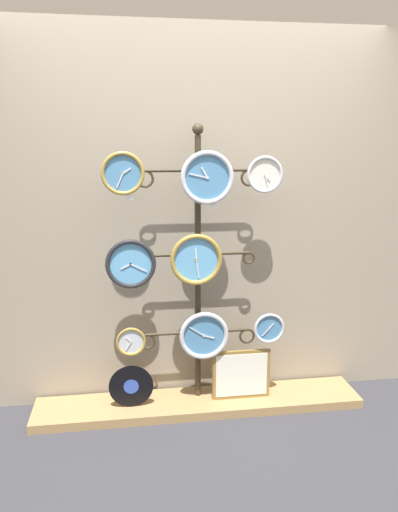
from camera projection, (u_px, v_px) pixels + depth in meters
name	position (u px, v px, depth m)	size (l,w,h in m)	color
ground_plane	(208.00, 436.00, 3.07)	(12.00, 12.00, 0.00)	#333338
shop_wall	(194.00, 199.00, 3.30)	(4.40, 0.04, 2.80)	gray
low_shelf	(199.00, 403.00, 3.40)	(2.20, 0.36, 0.06)	#9E7A4C
display_stand	(198.00, 304.00, 3.30)	(0.79, 0.32, 1.88)	#382D1E
clock_top_left	(123.00, 173.00, 2.94)	(0.26, 0.04, 0.26)	#4C84B2
clock_top_center	(207.00, 178.00, 3.01)	(0.33, 0.04, 0.33)	#4C84B2
clock_top_right	(265.00, 174.00, 3.09)	(0.23, 0.04, 0.23)	silver
clock_middle_left	(131.00, 264.00, 3.09)	(0.31, 0.04, 0.31)	#60A8DB
clock_middle_center	(196.00, 260.00, 3.10)	(0.33, 0.04, 0.33)	#60A8DB
clock_bottom_left	(131.00, 341.00, 3.18)	(0.19, 0.04, 0.19)	silver
clock_bottom_center	(204.00, 335.00, 3.25)	(0.32, 0.04, 0.32)	#4C84B2
clock_bottom_right	(269.00, 328.00, 3.30)	(0.21, 0.04, 0.21)	#4C84B2
vinyl_record	(131.00, 386.00, 3.26)	(0.29, 0.01, 0.29)	black
picture_frame	(241.00, 374.00, 3.37)	(0.40, 0.02, 0.34)	olive
price_tag_upper	(130.00, 198.00, 2.97)	(0.04, 0.00, 0.03)	white
price_tag_mid	(214.00, 206.00, 3.06)	(0.04, 0.00, 0.03)	white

